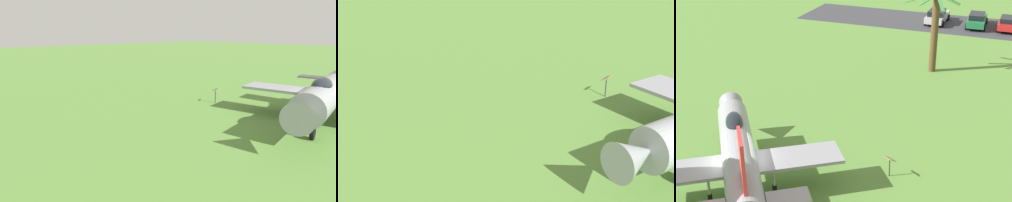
% 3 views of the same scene
% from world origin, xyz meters
% --- Properties ---
extents(info_plaque, '(0.65, 0.72, 1.14)m').
position_xyz_m(info_plaque, '(7.46, 0.50, 0.85)').
color(info_plaque, '#333333').
rests_on(info_plaque, ground_plane).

